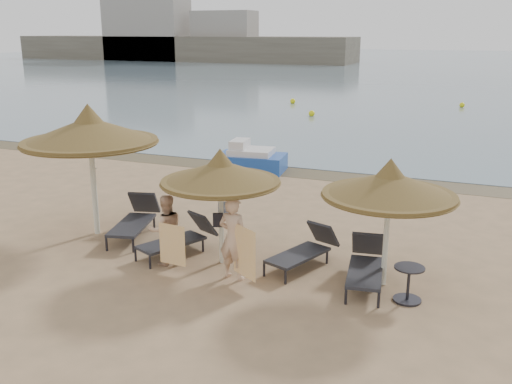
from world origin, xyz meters
TOP-DOWN VIEW (x-y plane):
  - ground at (0.00, 0.00)m, footprint 160.00×160.00m
  - sea at (0.00, 80.00)m, footprint 200.00×140.00m
  - wet_sand_strip at (0.00, 9.40)m, footprint 200.00×1.60m
  - far_shore at (-25.10, 77.82)m, footprint 150.00×54.80m
  - palapa_left at (-3.97, 1.35)m, footprint 3.30×3.30m
  - palapa_center at (-0.25, 0.85)m, footprint 2.59×2.59m
  - palapa_right at (3.26, 1.05)m, footprint 2.63×2.63m
  - lounger_far_left at (-3.00, 1.64)m, footprint 1.22×2.24m
  - lounger_near_left at (-1.35, 1.00)m, footprint 1.37×2.01m
  - lounger_near_right at (1.52, 1.37)m, footprint 1.25×2.01m
  - lounger_far_right at (2.90, 1.01)m, footprint 0.95×2.07m
  - side_table at (3.82, 0.48)m, footprint 0.57×0.57m
  - person_left at (-1.32, 0.32)m, footprint 0.99×0.97m
  - person_right at (0.35, 0.17)m, footprint 0.99×0.70m
  - towel_left at (-0.97, -0.03)m, footprint 0.64×0.06m
  - towel_right at (0.70, -0.08)m, footprint 0.65×0.41m
  - bag_patterned at (-0.25, 1.03)m, footprint 0.29×0.18m
  - bag_dark at (-0.25, 0.69)m, footprint 0.23×0.15m
  - pedal_boat at (-2.97, 8.99)m, footprint 2.57×1.71m
  - buoy_left at (-4.86, 22.94)m, footprint 0.37×0.37m
  - buoy_mid at (3.22, 30.67)m, footprint 0.34×0.34m
  - buoy_extra at (-7.88, 28.38)m, footprint 0.36×0.36m

SIDE VIEW (x-z plane):
  - ground at x=0.00m, z-range 0.00..0.00m
  - wet_sand_strip at x=0.00m, z-range 0.00..0.01m
  - sea at x=0.00m, z-range 0.00..0.03m
  - buoy_mid at x=3.22m, z-range 0.00..0.34m
  - buoy_extra at x=-7.88m, z-range 0.00..0.36m
  - buoy_left at x=-4.86m, z-range 0.00..0.37m
  - side_table at x=3.82m, z-range -0.02..0.67m
  - lounger_near_right at x=1.52m, z-range -0.04..0.81m
  - lounger_near_left at x=-1.35m, z-range -0.04..0.82m
  - lounger_far_right at x=2.90m, z-range -0.05..0.85m
  - pedal_boat at x=-2.97m, z-range -0.14..0.98m
  - lounger_far_left at x=-3.00m, z-range -0.05..0.91m
  - towel_left at x=-0.97m, z-range 0.17..1.07m
  - towel_right at x=0.70m, z-range 0.20..1.25m
  - person_left at x=-1.32m, z-range 0.00..1.82m
  - person_right at x=0.35m, z-range 0.00..2.04m
  - bag_dark at x=-0.25m, z-range 0.88..1.19m
  - bag_patterned at x=-0.25m, z-range 0.98..1.33m
  - palapa_center at x=-0.25m, z-range 0.76..3.32m
  - palapa_right at x=3.26m, z-range 0.77..3.38m
  - palapa_left at x=-3.97m, z-range 0.97..4.24m
  - far_shore at x=-25.10m, z-range -3.09..8.91m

